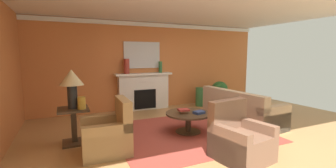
{
  "coord_description": "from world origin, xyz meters",
  "views": [
    {
      "loc": [
        -2.65,
        -4.17,
        1.71
      ],
      "look_at": [
        -0.3,
        0.98,
        1.0
      ],
      "focal_mm": 24.53,
      "sensor_mm": 36.0,
      "label": 1
    }
  ],
  "objects": [
    {
      "name": "potted_plant",
      "position": [
        2.15,
        2.13,
        0.49
      ],
      "size": [
        0.56,
        0.56,
        0.83
      ],
      "color": "#A8754C",
      "rests_on": "ground_plane"
    },
    {
      "name": "vase_on_side_table",
      "position": [
        -2.37,
        0.38,
        0.82
      ],
      "size": [
        0.14,
        0.14,
        0.23
      ],
      "primitive_type": "cylinder",
      "color": "#B7892D",
      "rests_on": "side_table"
    },
    {
      "name": "armchair_near_window",
      "position": [
        -2.0,
        -0.19,
        0.31
      ],
      "size": [
        0.83,
        0.83,
        0.95
      ],
      "color": "#9E7A4C",
      "rests_on": "ground_plane"
    },
    {
      "name": "crown_moulding",
      "position": [
        0.0,
        2.79,
        2.66
      ],
      "size": [
        7.91,
        0.08,
        0.12
      ],
      "primitive_type": "cube",
      "color": "white"
    },
    {
      "name": "armchair_facing_fireplace",
      "position": [
        -0.06,
        -1.35,
        0.31
      ],
      "size": [
        0.92,
        0.92,
        0.95
      ],
      "color": "brown",
      "rests_on": "ground_plane"
    },
    {
      "name": "ceiling_panel",
      "position": [
        0.0,
        0.3,
        2.77
      ],
      "size": [
        7.91,
        6.22,
        0.06
      ],
      "primitive_type": "cube",
      "color": "white"
    },
    {
      "name": "mantel_mirror",
      "position": [
        -0.38,
        2.78,
        1.72
      ],
      "size": [
        1.17,
        0.04,
        0.82
      ],
      "primitive_type": "cube",
      "color": "silver"
    },
    {
      "name": "vase_tall_corner",
      "position": [
        1.55,
        2.36,
        0.31
      ],
      "size": [
        0.36,
        0.36,
        0.62
      ],
      "primitive_type": "cylinder",
      "color": "#33703D",
      "rests_on": "ground_plane"
    },
    {
      "name": "book_art_folio",
      "position": [
        -0.31,
        0.15,
        0.53
      ],
      "size": [
        0.26,
        0.22,
        0.04
      ],
      "primitive_type": "cube",
      "rotation": [
        0.0,
        0.0,
        -0.14
      ],
      "color": "maroon",
      "rests_on": "coffee_table"
    },
    {
      "name": "vase_mantel_left",
      "position": [
        -0.93,
        2.61,
        1.38
      ],
      "size": [
        0.17,
        0.17,
        0.45
      ],
      "primitive_type": "cylinder",
      "color": "#9E3328",
      "rests_on": "fireplace"
    },
    {
      "name": "coffee_table",
      "position": [
        -0.19,
        0.15,
        0.34
      ],
      "size": [
        1.0,
        1.0,
        0.45
      ],
      "color": "#3D2D1E",
      "rests_on": "ground_plane"
    },
    {
      "name": "fireplace",
      "position": [
        -0.38,
        2.66,
        0.55
      ],
      "size": [
        1.8,
        0.35,
        1.16
      ],
      "color": "white",
      "rests_on": "ground_plane"
    },
    {
      "name": "ground_plane",
      "position": [
        0.0,
        0.0,
        0.0
      ],
      "size": [
        9.5,
        9.5,
        0.0
      ],
      "primitive_type": "plane",
      "color": "tan"
    },
    {
      "name": "vase_mantel_right",
      "position": [
        0.17,
        2.61,
        1.34
      ],
      "size": [
        0.11,
        0.11,
        0.36
      ],
      "primitive_type": "cylinder",
      "color": "#33703D",
      "rests_on": "fireplace"
    },
    {
      "name": "area_rug",
      "position": [
        -0.19,
        0.15,
        0.01
      ],
      "size": [
        3.22,
        2.78,
        0.01
      ],
      "primitive_type": "cube",
      "color": "#993D33",
      "rests_on": "ground_plane"
    },
    {
      "name": "side_table",
      "position": [
        -2.52,
        0.5,
        0.4
      ],
      "size": [
        0.56,
        0.56,
        0.7
      ],
      "color": "#3D2D1E",
      "rests_on": "ground_plane"
    },
    {
      "name": "table_lamp",
      "position": [
        -2.52,
        0.5,
        1.22
      ],
      "size": [
        0.44,
        0.44,
        0.75
      ],
      "color": "black",
      "rests_on": "side_table"
    },
    {
      "name": "sofa",
      "position": [
        1.39,
        0.26,
        0.3
      ],
      "size": [
        1.01,
        2.14,
        0.85
      ],
      "color": "tan",
      "rests_on": "ground_plane"
    },
    {
      "name": "wall_fireplace",
      "position": [
        0.0,
        2.87,
        1.37
      ],
      "size": [
        7.91,
        0.12,
        2.74
      ],
      "primitive_type": "cube",
      "color": "#CC723D",
      "rests_on": "ground_plane"
    },
    {
      "name": "book_red_cover",
      "position": [
        -0.02,
        -0.02,
        0.48
      ],
      "size": [
        0.27,
        0.21,
        0.06
      ],
      "primitive_type": "cube",
      "rotation": [
        0.0,
        0.0,
        0.22
      ],
      "color": "navy",
      "rests_on": "coffee_table"
    }
  ]
}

